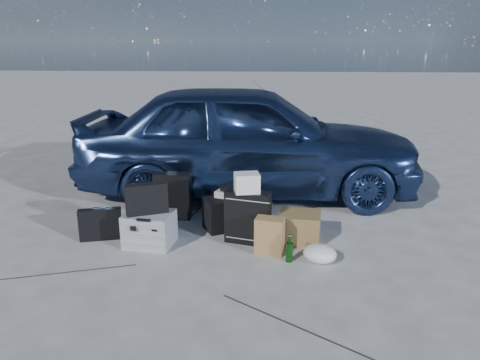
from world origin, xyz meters
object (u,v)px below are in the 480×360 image
pelican_case (150,229)px  suitcase_left (173,196)px  car (248,139)px  briefcase (100,224)px  suitcase_right (248,217)px  cardboard_box (300,227)px  green_bottle (289,249)px  duffel_bag (237,212)px

pelican_case → suitcase_left: suitcase_left is taller
car → suitcase_left: size_ratio=8.14×
briefcase → suitcase_left: 0.96m
suitcase_right → cardboard_box: 0.57m
pelican_case → cardboard_box: size_ratio=1.14×
suitcase_right → green_bottle: (0.43, -0.43, -0.15)m
car → briefcase: 2.40m
car → cardboard_box: (0.64, -1.66, -0.63)m
pelican_case → car: bearing=70.1°
suitcase_left → briefcase: bearing=-131.3°
suitcase_right → green_bottle: suitcase_right is taller
car → suitcase_right: 1.80m
briefcase → suitcase_right: bearing=-14.2°
car → duffel_bag: car is taller
briefcase → suitcase_right: suitcase_right is taller
car → suitcase_left: 1.46m
car → suitcase_left: car is taller
suitcase_right → cardboard_box: (0.56, 0.07, -0.13)m
briefcase → suitcase_right: 1.60m
car → cardboard_box: 1.88m
suitcase_left → duffel_bag: suitcase_left is taller
car → briefcase: size_ratio=10.23×
suitcase_left → cardboard_box: bearing=-19.2°
car → duffel_bag: size_ratio=6.25×
car → suitcase_right: bearing=-179.0°
car → green_bottle: (0.51, -2.16, -0.65)m
briefcase → cardboard_box: (2.15, 0.09, -0.02)m
pelican_case → suitcase_left: size_ratio=0.86×
briefcase → suitcase_right: (1.60, 0.03, 0.11)m
pelican_case → cardboard_box: pelican_case is taller
briefcase → cardboard_box: bearing=-12.6°
pelican_case → duffel_bag: (0.88, 0.56, 0.01)m
pelican_case → suitcase_left: bearing=90.7°
duffel_bag → green_bottle: (0.58, -0.87, -0.05)m
duffel_bag → briefcase: bearing=170.6°
briefcase → cardboard_box: briefcase is taller
duffel_bag → car: bearing=59.6°
pelican_case → suitcase_right: 1.05m
green_bottle → briefcase: bearing=168.7°
suitcase_right → cardboard_box: bearing=22.4°
briefcase → duffel_bag: 1.52m
car → cardboard_box: size_ratio=10.84×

